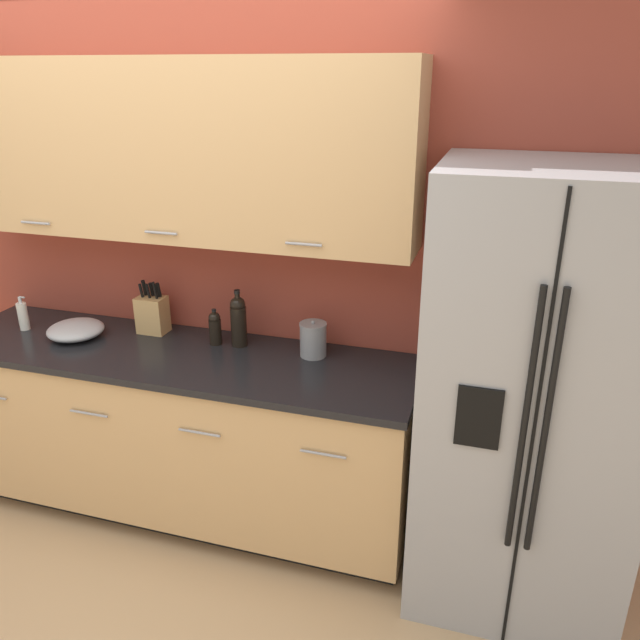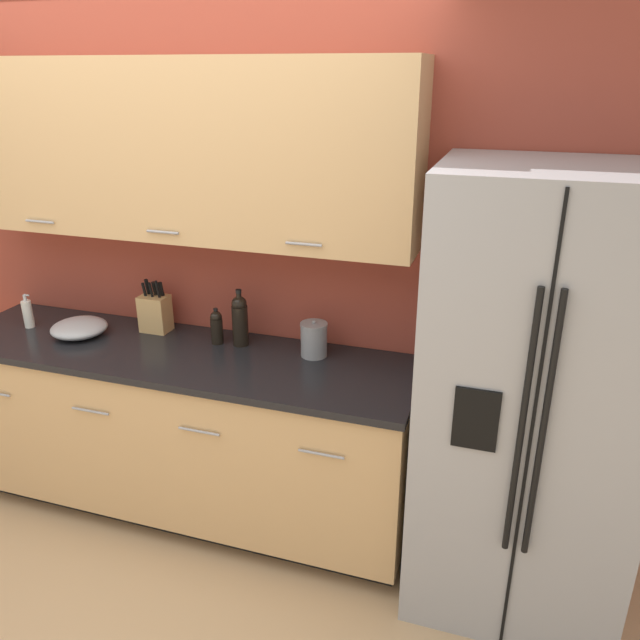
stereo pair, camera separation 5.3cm
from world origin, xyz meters
name	(u,v)px [view 2 (the right image)]	position (x,y,z in m)	size (l,w,h in m)	color
ground_plane	(66,640)	(0.00, 0.00, 0.00)	(14.00, 14.00, 0.00)	tan
wall_back	(188,226)	(0.02, 1.22, 1.47)	(10.00, 0.39, 2.60)	#993D2D
counter_unit	(183,430)	(0.06, 0.93, 0.47)	(2.39, 0.64, 0.93)	black
refrigerator	(530,403)	(1.71, 0.88, 0.95)	(0.85, 0.74, 1.89)	#9E9EA0
knife_block	(155,312)	(-0.15, 1.12, 1.03)	(0.15, 0.11, 0.29)	tan
wine_bottle	(240,319)	(0.34, 1.09, 1.06)	(0.08, 0.08, 0.29)	black
soap_dispenser	(28,314)	(-0.82, 0.95, 1.00)	(0.06, 0.05, 0.18)	silver
oil_bottle	(217,327)	(0.22, 1.07, 1.01)	(0.06, 0.06, 0.18)	black
steel_canister	(314,339)	(0.73, 1.08, 1.01)	(0.13, 0.13, 0.18)	gray
mixing_bowl	(79,328)	(-0.50, 0.94, 0.97)	(0.28, 0.28, 0.08)	#A3A3A5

